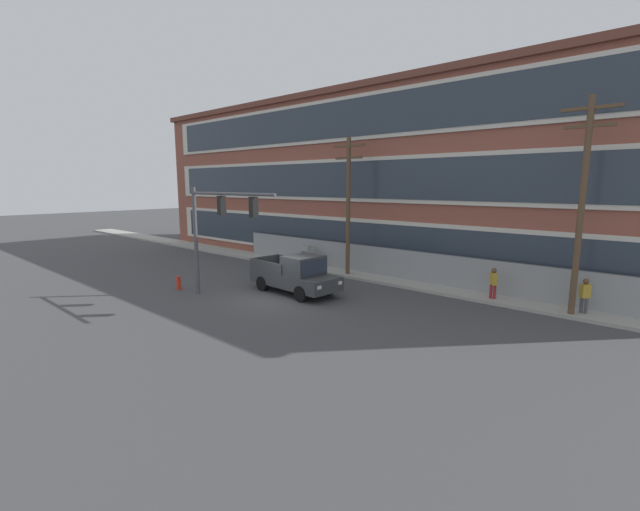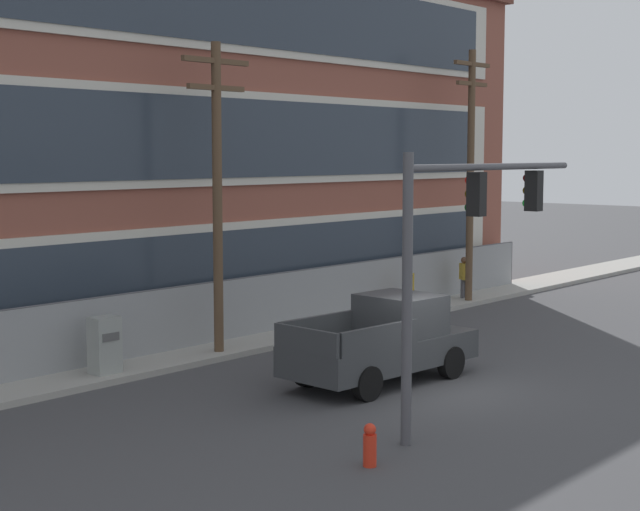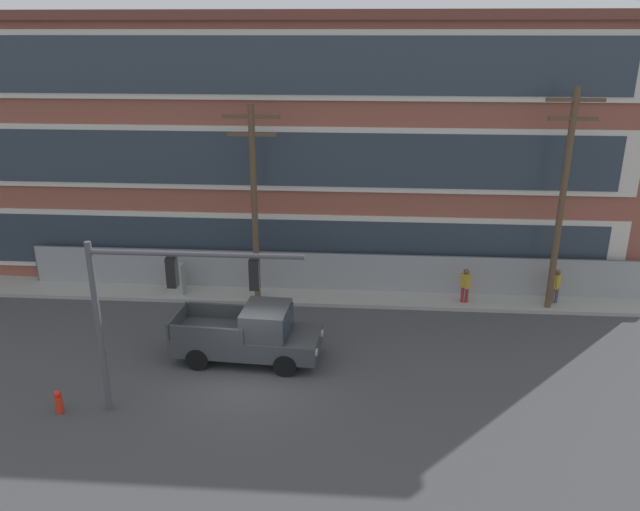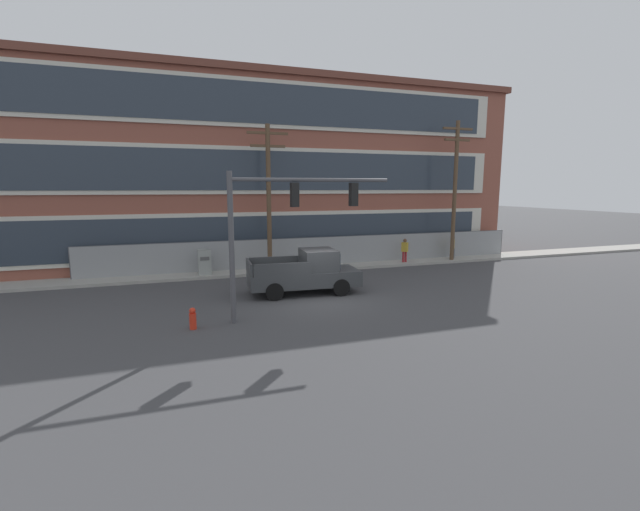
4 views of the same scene
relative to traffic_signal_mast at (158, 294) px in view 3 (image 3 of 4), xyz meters
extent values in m
plane|color=#424244|center=(2.15, 2.05, -3.99)|extent=(160.00, 160.00, 0.00)
cube|color=#9E9B93|center=(2.15, 9.13, -3.91)|extent=(80.00, 2.12, 0.16)
cube|color=brown|center=(-1.25, 15.15, 1.78)|extent=(40.15, 9.91, 11.53)
cube|color=beige|center=(-1.25, 10.13, -1.87)|extent=(36.94, 0.10, 2.77)
cube|color=#2D3844|center=(-1.25, 10.07, -1.87)|extent=(35.33, 0.06, 2.31)
cube|color=beige|center=(-1.25, 10.13, 1.97)|extent=(36.94, 0.10, 2.77)
cube|color=#2D3844|center=(-1.25, 10.07, 1.97)|extent=(35.33, 0.06, 2.31)
cube|color=beige|center=(-1.25, 10.13, 5.81)|extent=(36.94, 0.10, 2.77)
cube|color=#2D3844|center=(-1.25, 10.07, 5.81)|extent=(35.33, 0.06, 2.31)
cube|color=brown|center=(-1.25, 15.15, 7.74)|extent=(40.65, 10.41, 0.40)
cube|color=gray|center=(4.84, 9.66, -3.05)|extent=(27.96, 0.04, 1.88)
cylinder|color=#4C4C51|center=(-9.14, 9.66, -3.05)|extent=(0.06, 0.06, 1.88)
cylinder|color=#4C4C51|center=(4.84, 9.66, -2.11)|extent=(27.96, 0.05, 0.05)
cylinder|color=#4C4C51|center=(-1.91, 0.00, -1.22)|extent=(0.20, 0.20, 5.54)
cylinder|color=#4C4C51|center=(1.18, 0.00, 1.25)|extent=(6.18, 0.14, 0.14)
cube|color=black|center=(0.47, 0.00, 0.70)|extent=(0.28, 0.32, 0.90)
cylinder|color=red|center=(0.47, 0.18, 0.98)|extent=(0.04, 0.18, 0.18)
cylinder|color=#503E08|center=(0.47, 0.18, 0.70)|extent=(0.04, 0.18, 0.18)
cylinder|color=#0A4011|center=(0.47, 0.18, 0.42)|extent=(0.04, 0.18, 0.18)
cube|color=black|center=(2.85, 0.00, 0.70)|extent=(0.28, 0.32, 0.90)
cylinder|color=#4B0807|center=(2.85, 0.18, 0.98)|extent=(0.04, 0.18, 0.18)
cylinder|color=#503E08|center=(2.85, 0.18, 0.70)|extent=(0.04, 0.18, 0.18)
cylinder|color=green|center=(2.85, 0.18, 0.42)|extent=(0.04, 0.18, 0.18)
cube|color=#383A3D|center=(1.83, 3.45, -3.24)|extent=(5.28, 2.36, 0.70)
cube|color=#383A3D|center=(2.55, 3.41, -2.40)|extent=(1.66, 1.97, 0.97)
cube|color=#283342|center=(3.34, 3.36, -2.40)|extent=(0.16, 1.68, 0.73)
cube|color=#383A3D|center=(0.73, 4.48, -2.61)|extent=(2.59, 0.28, 0.56)
cube|color=#383A3D|center=(0.61, 2.56, -2.61)|extent=(2.59, 0.28, 0.56)
cube|color=#383A3D|center=(-0.71, 3.61, -2.61)|extent=(0.22, 1.97, 0.56)
cylinder|color=black|center=(3.43, 4.30, -3.59)|extent=(0.81, 0.31, 0.80)
cylinder|color=black|center=(3.32, 2.41, -3.59)|extent=(0.81, 0.31, 0.80)
cylinder|color=black|center=(0.34, 4.49, -3.59)|extent=(0.81, 0.31, 0.80)
cylinder|color=black|center=(0.22, 2.61, -3.59)|extent=(0.81, 0.31, 0.80)
cube|color=white|center=(4.47, 4.01, -3.13)|extent=(0.07, 0.24, 0.16)
cube|color=white|center=(4.38, 2.58, -3.13)|extent=(0.07, 0.24, 0.16)
cylinder|color=brown|center=(1.32, 8.59, 0.23)|extent=(0.26, 0.26, 8.44)
cube|color=brown|center=(1.32, 8.59, 3.95)|extent=(2.31, 0.14, 0.14)
cube|color=brown|center=(1.32, 8.59, 3.25)|extent=(1.96, 0.14, 0.14)
cylinder|color=brown|center=(13.70, 8.48, 0.61)|extent=(0.26, 0.26, 9.19)
cube|color=brown|center=(13.70, 8.48, 4.70)|extent=(2.19, 0.14, 0.14)
cube|color=brown|center=(13.70, 8.48, 4.00)|extent=(1.86, 0.14, 0.14)
cube|color=#939993|center=(-2.35, 8.74, -3.21)|extent=(0.70, 0.50, 1.56)
cube|color=#515151|center=(-2.35, 8.48, -2.90)|extent=(0.49, 0.02, 0.20)
cylinder|color=#4C4C51|center=(13.98, 8.93, -3.56)|extent=(0.14, 0.14, 0.85)
cylinder|color=#4C4C51|center=(14.16, 8.93, -3.56)|extent=(0.14, 0.14, 0.85)
cube|color=#B7932D|center=(14.07, 8.93, -2.84)|extent=(0.43, 0.46, 0.60)
sphere|color=brown|center=(14.07, 8.93, -2.42)|extent=(0.24, 0.24, 0.24)
cylinder|color=maroon|center=(10.16, 8.72, -3.56)|extent=(0.14, 0.14, 0.85)
cylinder|color=maroon|center=(10.34, 8.72, -3.56)|extent=(0.14, 0.14, 0.85)
cube|color=#B7932D|center=(10.25, 8.72, -2.84)|extent=(0.44, 0.46, 0.60)
sphere|color=brown|center=(10.25, 8.72, -2.42)|extent=(0.24, 0.24, 0.24)
cylinder|color=red|center=(-3.38, -0.28, -3.70)|extent=(0.24, 0.24, 0.58)
sphere|color=red|center=(-3.38, -0.28, -3.32)|extent=(0.22, 0.22, 0.22)
camera|label=1|loc=(17.57, -11.98, 1.69)|focal=24.00mm
camera|label=2|loc=(-16.68, -10.65, 1.53)|focal=55.00mm
camera|label=3|loc=(5.91, -16.15, 7.21)|focal=35.00mm
camera|label=4|loc=(-3.80, -15.49, 0.96)|focal=24.00mm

